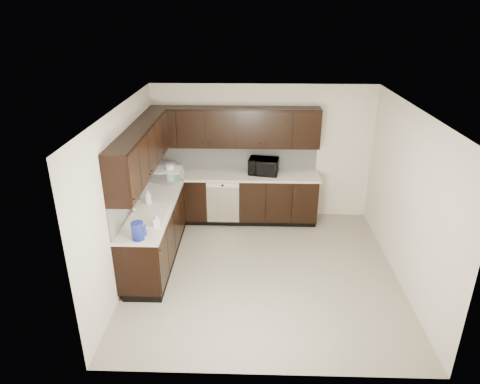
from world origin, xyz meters
The scene contains 20 objects.
floor centered at (0.00, 0.00, 0.00)m, with size 4.00×4.00×0.00m, color gray.
ceiling centered at (0.00, 0.00, 2.50)m, with size 4.00×4.00×0.00m, color white.
wall_back centered at (0.00, 2.00, 1.25)m, with size 4.00×0.02×2.50m, color beige.
wall_left centered at (-2.00, 0.00, 1.25)m, with size 0.02×4.00×2.50m, color beige.
wall_right centered at (2.00, 0.00, 1.25)m, with size 0.02×4.00×2.50m, color beige.
wall_front centered at (0.00, -2.00, 1.25)m, with size 4.00×0.02×2.50m, color beige.
lower_cabinets centered at (-1.01, 1.11, 0.41)m, with size 3.00×2.80×0.90m.
countertop centered at (-1.01, 1.11, 0.92)m, with size 3.03×2.83×0.04m.
backsplash centered at (-1.22, 1.32, 1.18)m, with size 3.00×2.80×0.48m.
upper_cabinets centered at (-1.10, 1.20, 1.77)m, with size 3.00×2.80×0.70m.
dishwasher centered at (-0.70, 1.41, 0.55)m, with size 0.58×0.04×0.78m.
sink centered at (-1.68, -0.01, 0.88)m, with size 0.54×0.82×0.42m.
microwave centered at (0.02, 1.72, 1.08)m, with size 0.52×0.35×0.29m, color black.
soap_bottle_a centered at (-1.48, -0.37, 1.04)m, with size 0.09×0.09×0.20m, color gray.
soap_bottle_b centered at (-1.76, 0.36, 1.07)m, with size 0.10×0.10×0.26m, color gray.
toaster_oven centered at (-1.75, 1.71, 1.04)m, with size 0.31×0.23×0.20m, color #BEBDC0.
storage_bin centered at (-1.69, 1.35, 1.04)m, with size 0.52×0.39×0.20m, color silver.
blue_pitcher centered at (-1.65, -0.70, 1.06)m, with size 0.16×0.16×0.24m, color navy.
teal_tumbler centered at (-1.53, 1.35, 1.03)m, with size 0.08×0.08×0.18m, color #0D8991.
paper_towel_roll centered at (-1.60, 1.35, 1.09)m, with size 0.13×0.13×0.29m, color silver.
Camera 1 is at (-0.18, -5.52, 3.73)m, focal length 32.00 mm.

